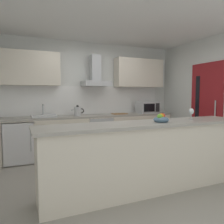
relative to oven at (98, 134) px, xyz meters
The scene contains 18 objects.
ground 1.53m from the oven, 95.48° to the right, with size 5.50×4.60×0.02m, color gray.
ceiling 2.60m from the oven, 95.48° to the right, with size 5.50×4.60×0.02m, color white.
wall_back 0.94m from the oven, 108.91° to the left, with size 5.50×0.12×2.60m, color silver.
wall_right 2.74m from the oven, 33.81° to the right, with size 0.12×4.60×2.60m, color silver.
backsplash_tile 0.85m from the oven, 112.61° to the left, with size 3.82×0.02×0.66m, color white.
counter_back 0.14m from the oven, 169.30° to the left, with size 3.96×0.60×0.90m.
counter_island 2.11m from the oven, 89.40° to the right, with size 3.16×0.64×0.98m.
upper_cabinets 1.47m from the oven, 128.29° to the left, with size 3.90×0.32×0.70m.
side_door 2.46m from the oven, 29.02° to the right, with size 0.08×0.85×2.05m.
oven is the anchor object (origin of this frame).
refrigerator 1.69m from the oven, behind, with size 0.58×0.60×0.85m.
microwave 1.44m from the oven, ahead, with size 0.50×0.38×0.30m.
sink 1.28m from the oven, behind, with size 0.50×0.40×0.26m.
kettle 0.73m from the oven, behind, with size 0.29×0.15×0.24m.
range_hood 1.33m from the oven, 90.00° to the left, with size 0.62×0.45×0.72m.
wine_glass 2.34m from the oven, 69.32° to the right, with size 0.08×0.08×0.18m.
fruit_bowl 2.25m from the oven, 85.04° to the right, with size 0.22×0.22×0.13m.
chopping_board 0.70m from the oven, ahead, with size 0.34×0.22×0.02m, color #9E7247.
Camera 1 is at (-1.54, -3.28, 1.38)m, focal length 35.13 mm.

